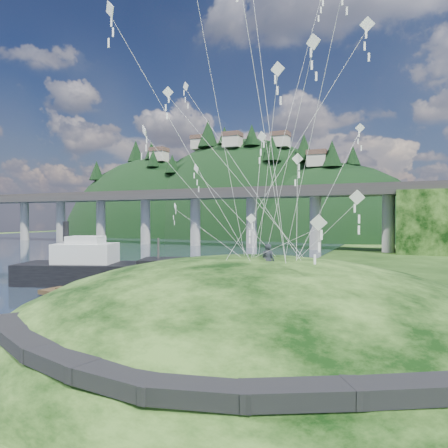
% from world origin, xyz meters
% --- Properties ---
extents(ground, '(320.00, 320.00, 0.00)m').
position_xyz_m(ground, '(0.00, 0.00, 0.00)').
color(ground, black).
rests_on(ground, ground).
extents(grass_hill, '(36.00, 32.00, 13.00)m').
position_xyz_m(grass_hill, '(8.00, 2.00, -1.50)').
color(grass_hill, black).
rests_on(grass_hill, ground).
extents(footpath, '(22.29, 5.84, 0.83)m').
position_xyz_m(footpath, '(7.46, -9.74, 2.08)').
color(footpath, black).
rests_on(footpath, ground).
extents(bridge, '(160.00, 11.00, 15.00)m').
position_xyz_m(bridge, '(-26.46, 70.07, 9.70)').
color(bridge, '#2D2B2B').
rests_on(bridge, ground).
extents(far_ridge, '(153.00, 70.00, 94.50)m').
position_xyz_m(far_ridge, '(-43.58, 122.17, -7.44)').
color(far_ridge, black).
rests_on(far_ridge, ground).
extents(work_barge, '(20.83, 11.92, 7.05)m').
position_xyz_m(work_barge, '(-13.49, 13.35, 1.77)').
color(work_barge, black).
rests_on(work_barge, ground).
extents(wooden_dock, '(16.08, 4.29, 1.14)m').
position_xyz_m(wooden_dock, '(-6.59, 5.35, 0.50)').
color(wooden_dock, '#332415').
rests_on(wooden_dock, ground).
extents(kite_flyers, '(1.32, 1.84, 1.96)m').
position_xyz_m(kite_flyers, '(8.99, 1.28, 5.89)').
color(kite_flyers, '#23262F').
rests_on(kite_flyers, ground).
extents(kite_swarm, '(18.23, 15.23, 21.37)m').
position_xyz_m(kite_swarm, '(7.69, 2.21, 15.71)').
color(kite_swarm, silver).
rests_on(kite_swarm, ground).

